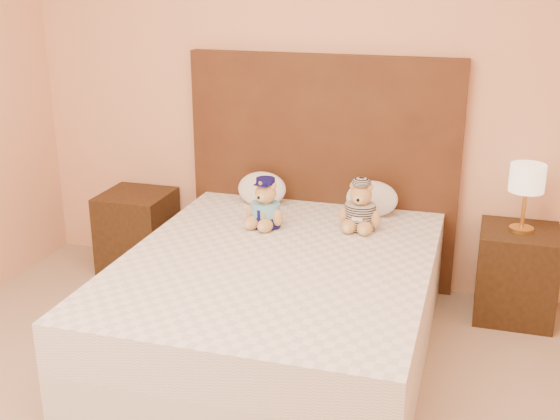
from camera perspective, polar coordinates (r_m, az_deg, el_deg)
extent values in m
cube|color=#F5B185|center=(4.48, 3.68, 10.69)|extent=(4.00, 0.04, 2.70)
cube|color=white|center=(3.89, -0.25, -9.35)|extent=(1.60, 2.00, 0.30)
cube|color=white|center=(3.76, -0.26, -5.66)|extent=(1.60, 2.00, 0.25)
cube|color=#4E2E17|center=(4.57, 3.41, 3.16)|extent=(1.75, 0.08, 1.50)
cube|color=#392312|center=(4.96, -11.49, -1.70)|extent=(0.45, 0.45, 0.55)
cube|color=#392312|center=(4.43, 18.63, -4.91)|extent=(0.45, 0.45, 0.55)
cylinder|color=gold|center=(4.33, 19.02, -1.45)|extent=(0.14, 0.14, 0.02)
cylinder|color=gold|center=(4.28, 19.21, 0.18)|extent=(0.02, 0.02, 0.26)
cylinder|color=#F3E3BE|center=(4.23, 19.47, 2.48)|extent=(0.20, 0.20, 0.16)
ellipsoid|color=white|center=(4.52, -1.49, 1.86)|extent=(0.32, 0.21, 0.23)
ellipsoid|color=white|center=(4.36, 7.48, 1.05)|extent=(0.32, 0.21, 0.23)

